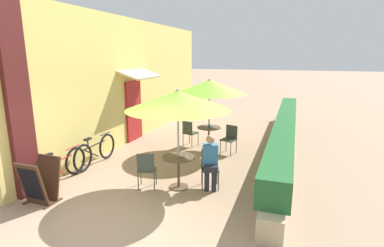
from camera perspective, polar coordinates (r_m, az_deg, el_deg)
The scene contains 17 objects.
ground_plane at distance 5.78m, azimuth -16.03°, elevation -18.66°, with size 120.00×120.00×0.00m, color #9E7F66.
cafe_facade_wall at distance 11.13m, azimuth -10.78°, elevation 8.09°, with size 0.98×11.60×4.20m.
planter_hedge at distance 9.97m, azimuth 17.22°, elevation -1.86°, with size 0.60×10.60×1.01m.
patio_table_near at distance 6.86m, azimuth -2.59°, elevation -7.99°, with size 0.75×0.75×0.74m.
patio_umbrella_near at distance 6.48m, azimuth -2.72°, elevation 4.43°, with size 2.29×2.29×2.28m.
cafe_chair_near_left at distance 6.94m, azimuth 3.42°, elevation -7.88°, with size 0.51×0.51×0.87m.
seated_patron_near_left at distance 6.78m, azimuth 3.50°, elevation -6.87°, with size 0.43×0.48×1.25m.
cafe_chair_near_right at distance 6.86m, azimuth -8.67°, elevation -8.26°, with size 0.51×0.51×0.87m.
coffee_cup_near at distance 6.77m, azimuth -1.38°, elevation -5.95°, with size 0.07×0.07×0.09m.
patio_table_mid at distance 9.56m, azimuth 3.22°, elevation -1.94°, with size 0.75×0.75×0.74m.
patio_umbrella_mid at distance 9.29m, azimuth 3.34°, elevation 6.99°, with size 2.29×2.29×2.28m.
cafe_chair_mid_left at distance 9.28m, azimuth 7.22°, elevation -2.58°, with size 0.50×0.50×0.87m.
cafe_chair_mid_right at distance 9.89m, azimuth -0.52°, elevation -1.50°, with size 0.50×0.50×0.87m.
coffee_cup_mid at distance 9.43m, azimuth 3.30°, elevation -0.54°, with size 0.07×0.07×0.09m.
bicycle_leaning at distance 7.84m, azimuth -23.97°, elevation -7.68°, with size 0.10×1.80×0.80m.
bicycle_second at distance 8.71m, azimuth -17.90°, elevation -5.06°, with size 0.10×1.83×0.84m.
menu_board at distance 6.96m, azimuth -26.92°, elevation -9.80°, with size 0.62×0.64×0.93m.
Camera 1 is at (2.97, -3.96, 2.97)m, focal length 28.00 mm.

